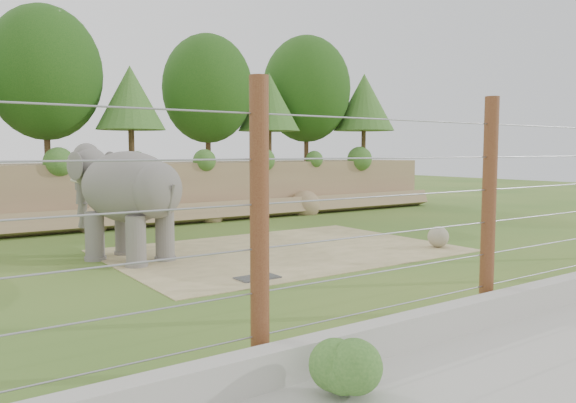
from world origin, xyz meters
TOP-DOWN VIEW (x-y plane):
  - ground at (0.00, 0.00)m, footprint 90.00×90.00m
  - back_embankment at (0.59, 12.68)m, footprint 30.00×5.52m
  - dirt_patch at (0.50, 3.00)m, footprint 10.00×7.00m
  - drain_grate at (-2.11, 0.25)m, footprint 1.00×0.60m
  - elephant at (-3.79, 4.18)m, footprint 2.98×4.23m
  - stone_ball at (4.79, 0.67)m, footprint 0.66×0.66m
  - retaining_wall at (0.00, -5.00)m, footprint 26.00×0.35m
  - barrier_fence at (0.00, -4.50)m, footprint 20.26×0.26m
  - walkway_shrub at (-4.64, -5.80)m, footprint 0.71×0.71m

SIDE VIEW (x-z plane):
  - ground at x=0.00m, z-range 0.00..0.00m
  - dirt_patch at x=0.50m, z-range 0.00..0.02m
  - drain_grate at x=-2.11m, z-range 0.02..0.05m
  - retaining_wall at x=0.00m, z-range 0.00..0.50m
  - stone_ball at x=4.79m, z-range 0.02..0.68m
  - walkway_shrub at x=-4.64m, z-range 0.01..0.72m
  - elephant at x=-3.79m, z-range 0.00..3.15m
  - barrier_fence at x=0.00m, z-range 0.00..4.00m
  - back_embankment at x=0.59m, z-range -0.42..8.35m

